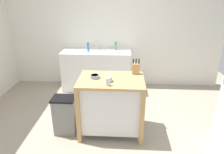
{
  "coord_description": "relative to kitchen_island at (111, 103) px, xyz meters",
  "views": [
    {
      "loc": [
        0.24,
        -2.8,
        2.14
      ],
      "look_at": [
        0.05,
        0.26,
        0.88
      ],
      "focal_mm": 33.34,
      "sensor_mm": 36.0,
      "label": 1
    }
  ],
  "objects": [
    {
      "name": "kitchen_island",
      "position": [
        0.0,
        0.0,
        0.0
      ],
      "size": [
        0.99,
        0.68,
        0.93
      ],
      "color": "tan",
      "rests_on": "ground"
    },
    {
      "name": "ground_plane",
      "position": [
        -0.05,
        -0.06,
        -0.52
      ],
      "size": [
        6.0,
        6.0,
        0.0
      ],
      "primitive_type": "plane",
      "color": "gray",
      "rests_on": "ground"
    },
    {
      "name": "sink_faucet",
      "position": [
        -0.44,
        1.78,
        0.5
      ],
      "size": [
        0.02,
        0.02,
        0.22
      ],
      "color": "#B7BCC1",
      "rests_on": "sink_counter"
    },
    {
      "name": "trash_bin",
      "position": [
        -0.73,
        -0.08,
        -0.2
      ],
      "size": [
        0.36,
        0.28,
        0.63
      ],
      "color": "slate",
      "rests_on": "ground"
    },
    {
      "name": "sink_counter",
      "position": [
        -0.44,
        1.64,
        -0.06
      ],
      "size": [
        1.55,
        0.6,
        0.91
      ],
      "color": "silver",
      "rests_on": "ground"
    },
    {
      "name": "knife_block",
      "position": [
        0.37,
        0.24,
        0.5
      ],
      "size": [
        0.11,
        0.09,
        0.25
      ],
      "color": "#AD7F4C",
      "rests_on": "kitchen_island"
    },
    {
      "name": "bowl_ceramic_small",
      "position": [
        -0.25,
        0.02,
        0.44
      ],
      "size": [
        0.14,
        0.14,
        0.05
      ],
      "color": "gray",
      "rests_on": "kitchen_island"
    },
    {
      "name": "bottle_hand_soap",
      "position": [
        -0.61,
        1.6,
        0.48
      ],
      "size": [
        0.05,
        0.05,
        0.2
      ],
      "color": "blue",
      "rests_on": "sink_counter"
    },
    {
      "name": "bowl_ceramic_wide",
      "position": [
        -0.02,
        -0.09,
        0.43
      ],
      "size": [
        0.11,
        0.11,
        0.04
      ],
      "color": "gray",
      "rests_on": "kitchen_island"
    },
    {
      "name": "wall_back",
      "position": [
        -0.05,
        1.99,
        0.78
      ],
      "size": [
        5.0,
        0.1,
        2.6
      ],
      "primitive_type": "cube",
      "color": "silver",
      "rests_on": "ground"
    },
    {
      "name": "bottle_spray_cleaner",
      "position": [
        -0.01,
        1.75,
        0.48
      ],
      "size": [
        0.05,
        0.05,
        0.18
      ],
      "color": "green",
      "rests_on": "sink_counter"
    },
    {
      "name": "drinking_cup",
      "position": [
        -0.04,
        -0.23,
        0.47
      ],
      "size": [
        0.07,
        0.07,
        0.11
      ],
      "color": "silver",
      "rests_on": "kitchen_island"
    }
  ]
}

